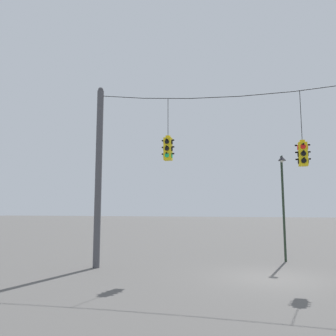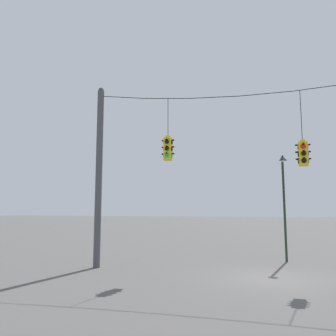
{
  "view_description": "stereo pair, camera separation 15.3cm",
  "coord_description": "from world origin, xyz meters",
  "px_view_note": "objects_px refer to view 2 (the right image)",
  "views": [
    {
      "loc": [
        -0.45,
        -13.69,
        2.68
      ],
      "look_at": [
        -4.32,
        0.36,
        4.51
      ],
      "focal_mm": 35.0,
      "sensor_mm": 36.0,
      "label": 1
    },
    {
      "loc": [
        -0.31,
        -13.65,
        2.68
      ],
      "look_at": [
        -4.32,
        0.36,
        4.51
      ],
      "focal_mm": 35.0,
      "sensor_mm": 36.0,
      "label": 2
    }
  ],
  "objects_px": {
    "utility_pole_left": "(99,175)",
    "street_lamp": "(284,190)",
    "traffic_light_near_left_pole": "(168,148)",
    "traffic_light_near_right_pole": "(303,153)"
  },
  "relations": [
    {
      "from": "utility_pole_left",
      "to": "street_lamp",
      "type": "distance_m",
      "value": 9.47
    },
    {
      "from": "utility_pole_left",
      "to": "street_lamp",
      "type": "relative_size",
      "value": 1.58
    },
    {
      "from": "utility_pole_left",
      "to": "traffic_light_near_left_pole",
      "type": "height_order",
      "value": "utility_pole_left"
    },
    {
      "from": "utility_pole_left",
      "to": "traffic_light_near_right_pole",
      "type": "height_order",
      "value": "utility_pole_left"
    },
    {
      "from": "utility_pole_left",
      "to": "traffic_light_near_left_pole",
      "type": "bearing_deg",
      "value": -0.0
    },
    {
      "from": "traffic_light_near_right_pole",
      "to": "street_lamp",
      "type": "distance_m",
      "value": 4.23
    },
    {
      "from": "traffic_light_near_right_pole",
      "to": "street_lamp",
      "type": "bearing_deg",
      "value": 97.76
    },
    {
      "from": "street_lamp",
      "to": "utility_pole_left",
      "type": "bearing_deg",
      "value": -154.91
    },
    {
      "from": "utility_pole_left",
      "to": "traffic_light_near_right_pole",
      "type": "relative_size",
      "value": 2.74
    },
    {
      "from": "traffic_light_near_right_pole",
      "to": "street_lamp",
      "type": "relative_size",
      "value": 0.58
    }
  ]
}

